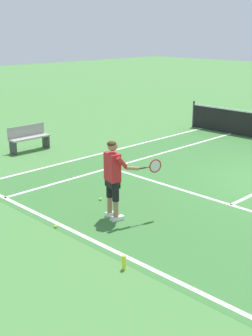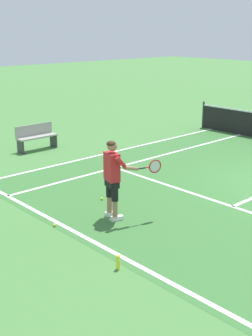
% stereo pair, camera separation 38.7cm
% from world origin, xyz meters
% --- Properties ---
extents(line_baseline, '(10.98, 0.10, 0.01)m').
position_xyz_m(line_baseline, '(0.00, -5.95, 0.00)').
color(line_baseline, white).
rests_on(line_baseline, ground).
extents(line_service, '(8.23, 0.10, 0.01)m').
position_xyz_m(line_service, '(0.00, -2.46, 0.00)').
color(line_service, white).
rests_on(line_service, ground).
extents(line_singles_left, '(0.10, 9.88, 0.01)m').
position_xyz_m(line_singles_left, '(-4.12, -1.00, 0.00)').
color(line_singles_left, white).
rests_on(line_singles_left, ground).
extents(line_doubles_left, '(0.10, 9.88, 0.01)m').
position_xyz_m(line_doubles_left, '(-5.49, -1.00, 0.00)').
color(line_doubles_left, white).
rests_on(line_doubles_left, ground).
extents(tennis_player, '(0.87, 1.04, 1.71)m').
position_xyz_m(tennis_player, '(-1.36, -4.91, 0.99)').
color(tennis_player, white).
rests_on(tennis_player, ground).
extents(tennis_ball_near_feet, '(0.07, 0.07, 0.07)m').
position_xyz_m(tennis_ball_near_feet, '(-1.85, -6.10, 0.03)').
color(tennis_ball_near_feet, '#CCE02D').
rests_on(tennis_ball_near_feet, ground).
extents(tennis_ball_by_baseline, '(0.07, 0.07, 0.07)m').
position_xyz_m(tennis_ball_by_baseline, '(-2.36, -4.41, 0.03)').
color(tennis_ball_by_baseline, '#CCE02D').
rests_on(tennis_ball_by_baseline, ground).
extents(courtside_bench, '(0.40, 1.40, 0.85)m').
position_xyz_m(courtside_bench, '(-7.47, -3.03, 0.45)').
color(courtside_bench, '#9E9993').
rests_on(courtside_bench, ground).
extents(water_bottle, '(0.07, 0.07, 0.26)m').
position_xyz_m(water_bottle, '(0.33, -6.28, 0.13)').
color(water_bottle, yellow).
rests_on(water_bottle, ground).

